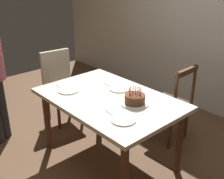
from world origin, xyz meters
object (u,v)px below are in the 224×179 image
plate_near_guest (123,120)px  chair_spindle_back (170,105)px  birthday_cake (135,100)px  plate_near_celebrant (68,90)px  dining_table (109,105)px  plate_far_side (119,89)px  chair_upholstered (60,83)px

plate_near_guest → chair_spindle_back: bearing=103.6°
birthday_cake → plate_near_celebrant: size_ratio=1.27×
dining_table → birthday_cake: (0.28, 0.09, 0.14)m
plate_far_side → chair_spindle_back: chair_spindle_back is taller
plate_near_celebrant → chair_upholstered: chair_upholstered is taller
chair_upholstered → plate_near_celebrant: bearing=-25.0°
birthday_cake → plate_near_guest: size_ratio=1.27×
plate_far_side → chair_upholstered: bearing=-174.5°
dining_table → chair_spindle_back: (0.19, 0.80, -0.19)m
dining_table → plate_near_celebrant: bearing=-151.6°
birthday_cake → chair_upholstered: chair_upholstered is taller
plate_near_celebrant → plate_near_guest: same height
dining_table → chair_spindle_back: 0.85m
plate_near_celebrant → chair_spindle_back: (0.59, 1.02, -0.29)m
plate_near_celebrant → chair_spindle_back: bearing=59.9°
birthday_cake → chair_upholstered: size_ratio=0.29×
chair_spindle_back → plate_far_side: bearing=-114.2°
plate_far_side → plate_near_guest: size_ratio=1.00×
plate_near_celebrant → birthday_cake: bearing=24.0°
chair_spindle_back → chair_upholstered: size_ratio=1.00×
plate_near_guest → plate_far_side: bearing=139.6°
plate_near_celebrant → plate_near_guest: 0.84m
plate_far_side → chair_spindle_back: 0.71m
plate_far_side → chair_upholstered: chair_upholstered is taller
plate_near_celebrant → plate_near_guest: bearing=0.0°
plate_near_guest → chair_upholstered: chair_upholstered is taller
chair_upholstered → plate_far_side: bearing=5.5°
birthday_cake → plate_far_side: birthday_cake is taller
birthday_cake → plate_near_celebrant: bearing=-156.0°
dining_table → plate_far_side: 0.25m
plate_far_side → plate_near_guest: same height
dining_table → birthday_cake: 0.32m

